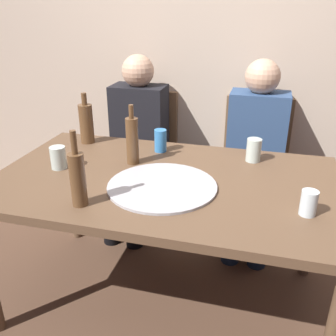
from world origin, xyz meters
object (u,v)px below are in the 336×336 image
(water_bottle, at_px, (86,123))
(soda_can, at_px, (160,141))
(beer_bottle, at_px, (78,178))
(guest_in_sweater, at_px, (135,137))
(chair_left, at_px, (143,147))
(tumbler_near, at_px, (58,158))
(wine_bottle, at_px, (132,140))
(chair_right, at_px, (254,158))
(pizza_tray, at_px, (162,186))
(wine_glass, at_px, (254,150))
(dining_table, at_px, (165,191))
(guest_in_beanie, at_px, (255,148))
(tumbler_far, at_px, (309,203))

(water_bottle, xyz_separation_m, soda_can, (0.45, -0.03, -0.06))
(beer_bottle, bearing_deg, guest_in_sweater, 97.57)
(water_bottle, height_order, soda_can, water_bottle)
(chair_left, bearing_deg, tumbler_near, 81.77)
(wine_bottle, bearing_deg, chair_right, 51.74)
(water_bottle, bearing_deg, pizza_tray, -37.66)
(chair_left, bearing_deg, wine_glass, 144.70)
(pizza_tray, xyz_separation_m, chair_left, (-0.42, 0.97, -0.22))
(dining_table, relative_size, soda_can, 13.09)
(tumbler_near, xyz_separation_m, soda_can, (0.42, 0.35, 0.01))
(wine_glass, xyz_separation_m, guest_in_beanie, (0.00, 0.41, -0.14))
(pizza_tray, relative_size, beer_bottle, 1.55)
(wine_glass, bearing_deg, water_bottle, 177.88)
(dining_table, relative_size, chair_left, 1.77)
(dining_table, bearing_deg, tumbler_near, -177.28)
(wine_bottle, xyz_separation_m, water_bottle, (-0.36, 0.22, -0.01))
(beer_bottle, relative_size, soda_can, 2.57)
(dining_table, height_order, chair_right, chair_right)
(guest_in_beanie, bearing_deg, tumbler_near, 39.09)
(guest_in_beanie, bearing_deg, chair_left, -10.90)
(tumbler_near, relative_size, guest_in_beanie, 0.09)
(wine_bottle, distance_m, chair_right, 1.00)
(guest_in_sweater, bearing_deg, soda_can, 126.17)
(tumbler_near, relative_size, chair_right, 0.12)
(tumbler_near, xyz_separation_m, chair_left, (0.13, 0.90, -0.26))
(water_bottle, xyz_separation_m, chair_left, (0.16, 0.52, -0.33))
(tumbler_near, bearing_deg, dining_table, 2.72)
(wine_glass, bearing_deg, tumbler_near, -159.71)
(tumbler_far, xyz_separation_m, guest_in_beanie, (-0.23, 0.89, -0.13))
(dining_table, bearing_deg, beer_bottle, -128.96)
(tumbler_far, height_order, wine_glass, wine_glass)
(beer_bottle, relative_size, chair_left, 0.35)
(beer_bottle, xyz_separation_m, wine_glass, (0.65, 0.64, -0.06))
(pizza_tray, height_order, wine_glass, wine_glass)
(guest_in_beanie, bearing_deg, wine_bottle, 45.28)
(wine_bottle, xyz_separation_m, wine_glass, (0.59, 0.19, -0.06))
(water_bottle, height_order, guest_in_beanie, guest_in_beanie)
(water_bottle, height_order, chair_left, water_bottle)
(wine_glass, relative_size, soda_can, 0.97)
(beer_bottle, relative_size, water_bottle, 1.08)
(pizza_tray, bearing_deg, water_bottle, 142.34)
(tumbler_far, relative_size, soda_can, 0.82)
(chair_left, bearing_deg, guest_in_beanie, 169.10)
(dining_table, distance_m, guest_in_beanie, 0.81)
(wine_bottle, height_order, guest_in_sweater, guest_in_sweater)
(soda_can, relative_size, chair_right, 0.14)
(chair_left, bearing_deg, pizza_tray, 113.34)
(dining_table, distance_m, soda_can, 0.37)
(water_bottle, xyz_separation_m, guest_in_sweater, (0.16, 0.37, -0.20))
(water_bottle, relative_size, tumbler_near, 2.62)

